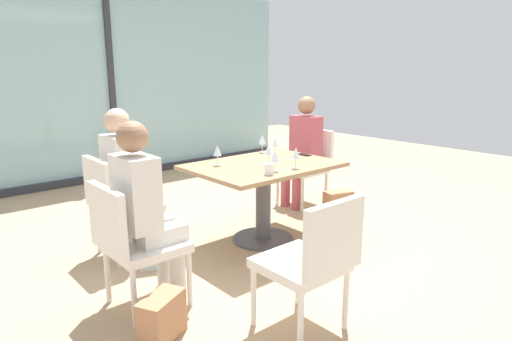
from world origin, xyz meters
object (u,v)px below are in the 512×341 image
wine_glass_5 (296,153)px  cell_phone_on_table (304,155)px  wine_glass_3 (217,151)px  handbag_2 (162,318)px  chair_front_left (313,258)px  wine_glass_0 (262,140)px  chair_side_end (132,239)px  wine_glass_1 (275,142)px  coffee_cup (269,169)px  handbag_1 (338,204)px  person_far_left (128,175)px  handbag_0 (157,249)px  person_far_right (302,146)px  dining_table_main (263,183)px  chair_far_right (308,162)px  wine_glass_2 (269,150)px  wine_glass_4 (275,156)px  chair_far_left (117,201)px  person_side_end (145,206)px

wine_glass_5 → cell_phone_on_table: wine_glass_5 is taller
wine_glass_3 → handbag_2: wine_glass_3 is taller
chair_front_left → wine_glass_5: size_ratio=4.70×
chair_front_left → wine_glass_0: 2.08m
chair_side_end → wine_glass_1: wine_glass_1 is taller
cell_phone_on_table → handbag_2: cell_phone_on_table is taller
chair_front_left → wine_glass_1: (1.13, 1.51, 0.37)m
coffee_cup → handbag_1: size_ratio=0.30×
person_far_left → wine_glass_0: (1.41, -0.12, 0.16)m
chair_side_end → handbag_0: chair_side_end is taller
handbag_0 → person_far_right: bearing=33.4°
wine_glass_0 → dining_table_main: bearing=-130.8°
chair_far_right → wine_glass_1: 0.96m
wine_glass_2 → wine_glass_5: 0.29m
wine_glass_4 → coffee_cup: size_ratio=2.06×
dining_table_main → wine_glass_4: (-0.13, -0.29, 0.31)m
chair_side_end → coffee_cup: 1.24m
coffee_cup → handbag_2: (-1.25, -0.43, -0.64)m
chair_front_left → handbag_1: bearing=34.7°
chair_front_left → handbag_2: 0.96m
chair_side_end → cell_phone_on_table: size_ratio=6.04×
chair_side_end → wine_glass_4: bearing=2.4°
dining_table_main → wine_glass_1: size_ratio=6.98×
handbag_1 → chair_front_left: bearing=-128.3°
person_far_right → wine_glass_0: person_far_right is taller
chair_far_left → person_side_end: bearing=-101.5°
chair_far_left → wine_glass_1: bearing=-11.6°
chair_far_left → wine_glass_5: 1.55m
chair_far_left → wine_glass_2: (1.19, -0.56, 0.37)m
wine_glass_2 → person_far_right: bearing=28.5°
wine_glass_3 → cell_phone_on_table: size_ratio=1.28×
chair_front_left → wine_glass_2: 1.54m
chair_far_left → wine_glass_0: 1.56m
person_far_left → coffee_cup: bearing=-46.3°
wine_glass_0 → wine_glass_4: 0.84m
chair_side_end → chair_front_left: bearing=-55.1°
wine_glass_4 → handbag_0: wine_glass_4 is taller
chair_far_right → wine_glass_5: wine_glass_5 is taller
chair_side_end → person_far_right: (2.51, 0.86, 0.20)m
wine_glass_3 → chair_front_left: bearing=-105.8°
cell_phone_on_table → chair_far_right: bearing=45.7°
person_far_right → wine_glass_0: size_ratio=6.81×
wine_glass_5 → coffee_cup: wine_glass_5 is taller
handbag_1 → wine_glass_5: bearing=-146.2°
wine_glass_0 → coffee_cup: bearing=-128.6°
wine_glass_2 → wine_glass_0: bearing=54.0°
person_far_left → wine_glass_2: bearing=-27.5°
person_far_left → wine_glass_4: person_far_left is taller
cell_phone_on_table → dining_table_main: bearing=-170.0°
chair_side_end → handbag_2: size_ratio=2.90×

